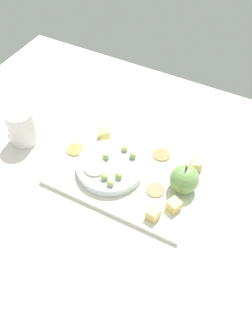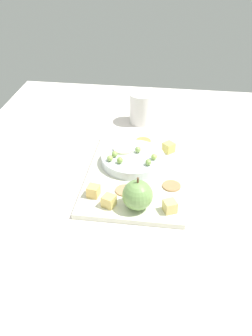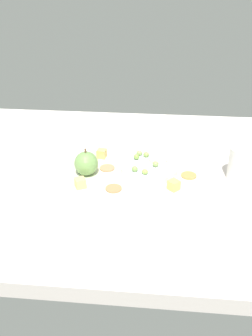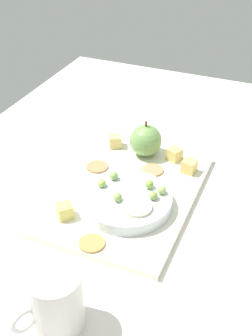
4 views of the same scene
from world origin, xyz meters
TOP-DOWN VIEW (x-y plane):
  - table at (0.00, 0.00)cm, footprint 123.36×95.06cm
  - platter at (1.41, -3.83)cm, footprint 36.60×25.12cm
  - serving_dish at (5.79, -2.34)cm, footprint 16.81×16.81cm
  - apple_whole at (-12.21, -5.47)cm, footprint 6.95×6.95cm
  - apple_stem at (-12.21, -5.47)cm, footprint 0.50×0.50cm
  - cheese_cube_0 at (-9.41, 5.24)cm, footprint 3.09×3.09cm
  - cheese_cube_1 at (12.87, -11.43)cm, footprint 3.80×3.80cm
  - cheese_cube_2 at (-12.57, -12.80)cm, footprint 3.61×3.61cm
  - cheese_cube_3 at (-12.57, 1.00)cm, footprint 3.50×3.50cm
  - cracker_0 at (-3.38, -12.89)cm, footprint 4.49×4.49cm
  - cracker_1 at (17.32, -3.88)cm, footprint 4.49×4.49cm
  - cracker_2 at (-6.71, -1.78)cm, footprint 4.49×4.49cm
  - grape_0 at (1.89, -6.67)cm, footprint 1.75×1.57cm
  - grape_1 at (2.50, 3.31)cm, footprint 1.75×1.57cm
  - grape_2 at (4.81, -7.88)cm, footprint 1.75×1.57cm
  - grape_3 at (7.62, -3.37)cm, footprint 1.75×1.57cm
  - grape_4 at (1.83, 0.61)cm, footprint 1.75×1.57cm
  - grape_5 at (4.65, 2.45)cm, footprint 1.75×1.57cm
  - apple_slice_0 at (8.24, 0.64)cm, footprint 5.45×5.45cm
  - cup at (32.28, -1.86)cm, footprint 10.25×7.60cm

SIDE VIEW (x-z plane):
  - table at x=0.00cm, z-range 0.00..4.09cm
  - platter at x=1.41cm, z-range 4.09..5.36cm
  - cracker_0 at x=-3.38cm, z-range 5.36..5.76cm
  - cracker_1 at x=17.32cm, z-range 5.36..5.76cm
  - cracker_2 at x=-6.71cm, z-range 5.36..5.76cm
  - serving_dish at x=5.79cm, z-range 5.36..7.67cm
  - cheese_cube_0 at x=-9.41cm, z-range 5.36..8.05cm
  - cheese_cube_1 at x=12.87cm, z-range 5.36..8.05cm
  - cheese_cube_2 at x=-12.57cm, z-range 5.36..8.05cm
  - cheese_cube_3 at x=-12.57cm, z-range 5.36..8.05cm
  - apple_slice_0 at x=8.24cm, z-range 7.67..8.27cm
  - grape_2 at x=4.81cm, z-range 7.67..9.14cm
  - grape_1 at x=2.50cm, z-range 7.67..9.17cm
  - grape_5 at x=4.65cm, z-range 7.67..9.25cm
  - grape_0 at x=1.89cm, z-range 7.67..9.29cm
  - grape_4 at x=1.83cm, z-range 7.67..9.33cm
  - grape_3 at x=7.62cm, z-range 7.67..9.33cm
  - apple_whole at x=-12.21cm, z-range 5.36..12.31cm
  - cup at x=32.28cm, z-range 4.09..13.89cm
  - apple_stem at x=-12.21cm, z-range 12.31..13.51cm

